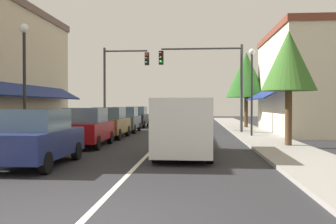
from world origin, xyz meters
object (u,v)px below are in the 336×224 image
Objects in this scene: parked_car_nearest_left at (38,138)px; van_in_lane at (186,125)px; parked_car_second_left at (87,127)px; traffic_signal_mast_arm at (213,73)px; street_lamp_right_mid at (252,78)px; tree_right_far at (246,75)px; parked_car_third_left at (110,123)px; traffic_signal_left_corner at (119,76)px; parked_car_far_left at (125,120)px; parked_car_distant_left at (137,117)px; tree_right_near at (289,62)px; street_lamp_left_near at (24,67)px.

van_in_lane reaches higher than parked_car_nearest_left.
parked_car_nearest_left is 5.38m from parked_car_second_left.
traffic_signal_mast_arm reaches higher than van_in_lane.
street_lamp_right_mid is at bearing 67.86° from van_in_lane.
traffic_signal_mast_arm is at bearing 52.22° from parked_car_second_left.
traffic_signal_mast_arm is 0.96× the size of tree_right_far.
traffic_signal_mast_arm reaches higher than parked_car_third_left.
traffic_signal_left_corner is at bearing 165.00° from traffic_signal_mast_arm.
parked_car_far_left is 5.64m from parked_car_distant_left.
tree_right_near is at bearing -0.06° from parked_car_second_left.
street_lamp_left_near is at bearing -126.89° from traffic_signal_mast_arm.
tree_right_near reaches higher than street_lamp_right_mid.
street_lamp_left_near is 0.84× the size of tree_right_far.
parked_car_far_left is 0.81× the size of street_lamp_left_near.
parked_car_third_left is at bearing 88.48° from parked_car_second_left.
van_in_lane is 11.44m from traffic_signal_mast_arm.
tree_right_far is at bearing 64.48° from parked_car_nearest_left.
street_lamp_left_near reaches higher than parked_car_third_left.
traffic_signal_left_corner is (-5.19, 12.75, 2.83)m from van_in_lane.
traffic_signal_left_corner reaches higher than tree_right_near.
parked_car_distant_left is at bearing 84.19° from street_lamp_left_near.
parked_car_distant_left is at bearing 132.94° from traffic_signal_mast_arm.
parked_car_nearest_left is 0.80× the size of street_lamp_right_mid.
traffic_signal_mast_arm is 1.14× the size of tree_right_near.
street_lamp_left_near is at bearing 177.02° from van_in_lane.
tree_right_near reaches higher than parked_car_distant_left.
traffic_signal_mast_arm reaches higher than street_lamp_right_mid.
street_lamp_right_mid reaches higher than van_in_lane.
tree_right_near reaches higher than parked_car_third_left.
parked_car_nearest_left is 14.50m from parked_car_far_left.
traffic_signal_left_corner is (-6.65, 1.78, -0.05)m from traffic_signal_mast_arm.
traffic_signal_mast_arm is 0.97× the size of traffic_signal_left_corner.
traffic_signal_left_corner reaches higher than parked_car_far_left.
street_lamp_right_mid is at bearing 37.50° from street_lamp_left_near.
parked_car_nearest_left is 0.99× the size of parked_car_far_left.
tree_right_near is (9.00, 0.22, 2.93)m from parked_car_second_left.
traffic_signal_mast_arm is at bearing 31.53° from parked_car_third_left.
van_in_lane is at bearing -67.84° from traffic_signal_left_corner.
street_lamp_right_mid is (8.15, 5.38, 2.56)m from parked_car_second_left.
traffic_signal_left_corner is 1.17× the size of street_lamp_right_mid.
street_lamp_right_mid is at bearing -52.76° from traffic_signal_mast_arm.
parked_car_nearest_left is at bearing -89.55° from parked_car_distant_left.
parked_car_far_left is 1.01× the size of parked_car_distant_left.
street_lamp_right_mid reaches higher than parked_car_distant_left.
street_lamp_left_near is (-7.85, -10.46, -0.62)m from traffic_signal_mast_arm.
street_lamp_right_mid reaches higher than parked_car_nearest_left.
street_lamp_left_near is (-1.83, -2.28, 2.53)m from parked_car_second_left.
parked_car_third_left is 0.80× the size of tree_right_near.
street_lamp_right_mid is at bearing 6.22° from parked_car_third_left.
parked_car_second_left is 0.69× the size of traffic_signal_left_corner.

